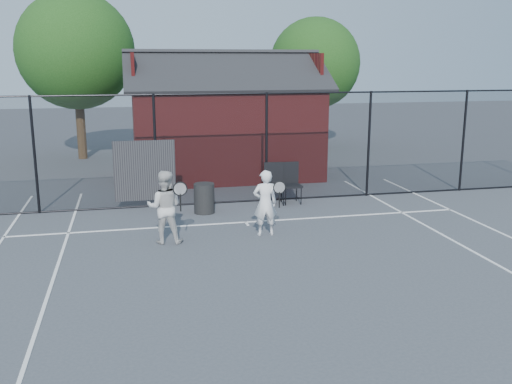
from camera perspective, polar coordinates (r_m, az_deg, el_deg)
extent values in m
plane|color=#42454B|center=(11.05, 2.11, -7.24)|extent=(80.00, 80.00, 0.00)
cube|color=white|center=(13.83, -1.05, -3.02)|extent=(11.00, 0.06, 0.01)
cube|color=white|center=(9.00, -21.20, -13.01)|extent=(0.06, 18.00, 0.01)
cube|color=white|center=(13.69, -0.92, -3.19)|extent=(0.06, 0.30, 0.01)
cylinder|color=black|center=(15.38, -21.26, 3.43)|extent=(0.07, 0.07, 3.00)
cylinder|color=black|center=(15.22, -10.02, 4.02)|extent=(0.07, 0.07, 3.00)
cylinder|color=black|center=(15.63, 1.06, 4.45)|extent=(0.07, 0.07, 3.00)
cylinder|color=black|center=(16.59, 11.21, 4.70)|extent=(0.07, 0.07, 3.00)
cylinder|color=black|center=(18.01, 20.02, 4.80)|extent=(0.07, 0.07, 3.00)
cylinder|color=black|center=(15.28, -2.62, 9.79)|extent=(22.00, 0.04, 0.04)
cylinder|color=black|center=(15.72, -2.51, -0.98)|extent=(22.00, 0.04, 0.04)
cube|color=black|center=(15.43, -2.57, 4.33)|extent=(22.00, 3.00, 0.01)
cube|color=black|center=(15.27, -11.07, 2.10)|extent=(1.60, 0.04, 1.60)
cube|color=maroon|center=(19.42, -3.19, 6.10)|extent=(6.00, 4.00, 3.00)
cube|color=black|center=(18.30, -2.74, 12.07)|extent=(6.50, 2.36, 1.32)
cube|color=black|center=(20.27, -3.74, 12.14)|extent=(6.50, 2.36, 1.32)
cube|color=maroon|center=(19.03, -12.26, 11.83)|extent=(0.10, 2.80, 1.06)
cube|color=maroon|center=(19.98, 5.30, 12.10)|extent=(0.10, 2.80, 1.06)
cylinder|color=#362415|center=(23.73, -17.10, 6.22)|extent=(0.36, 0.36, 2.52)
sphere|color=#174012|center=(23.60, -17.58, 13.32)|extent=(4.48, 4.48, 4.48)
cylinder|color=#362415|center=(25.99, 5.79, 6.94)|extent=(0.36, 0.36, 2.23)
sphere|color=#174012|center=(25.84, 5.93, 12.69)|extent=(3.97, 3.97, 3.97)
imported|color=white|center=(12.65, 0.92, -1.10)|extent=(0.55, 0.37, 1.48)
torus|color=black|center=(12.33, 2.36, 0.46)|extent=(0.29, 0.02, 0.29)
cylinder|color=black|center=(12.40, 2.35, -0.79)|extent=(0.03, 0.03, 0.36)
imported|color=silver|center=(12.27, -9.13, -1.49)|extent=(0.86, 0.72, 1.57)
torus|color=black|center=(11.88, -7.60, 0.32)|extent=(0.31, 0.03, 0.31)
cylinder|color=black|center=(11.95, -7.56, -1.06)|extent=(0.03, 0.03, 0.38)
cube|color=black|center=(15.46, 1.87, 0.76)|extent=(0.59, 0.60, 1.10)
cube|color=black|center=(15.58, 3.55, 0.82)|extent=(0.52, 0.55, 1.09)
cylinder|color=#262626|center=(14.65, -5.20, -0.63)|extent=(0.57, 0.57, 0.77)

